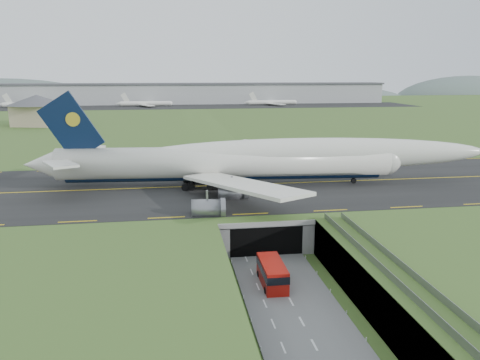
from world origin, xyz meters
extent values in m
plane|color=#3F5823|center=(0.00, 0.00, 0.00)|extent=(900.00, 900.00, 0.00)
cube|color=gray|center=(0.00, 0.00, 3.00)|extent=(800.00, 800.00, 6.00)
cube|color=slate|center=(0.00, -7.50, 0.10)|extent=(12.00, 75.00, 0.20)
cube|color=black|center=(0.00, 33.00, 6.09)|extent=(800.00, 44.00, 0.18)
cube|color=gray|center=(0.00, 19.00, 5.50)|extent=(16.00, 22.00, 1.00)
cube|color=gray|center=(-7.00, 19.00, 3.00)|extent=(2.00, 22.00, 6.00)
cube|color=gray|center=(7.00, 19.00, 3.00)|extent=(2.00, 22.00, 6.00)
cube|color=black|center=(0.00, 14.00, 2.50)|extent=(12.00, 12.00, 5.00)
cube|color=#A8A8A3|center=(0.00, 7.95, 5.60)|extent=(17.00, 0.50, 0.80)
cube|color=#A8A8A3|center=(11.00, -18.50, 5.80)|extent=(3.00, 53.00, 0.50)
cube|color=gray|center=(9.60, -18.50, 6.55)|extent=(0.06, 53.00, 1.00)
cube|color=gray|center=(12.40, -18.50, 6.55)|extent=(0.06, 53.00, 1.00)
cylinder|color=#A8A8A3|center=(11.00, -16.00, 2.80)|extent=(0.90, 0.90, 5.60)
cylinder|color=#A8A8A3|center=(11.00, -4.00, 2.80)|extent=(0.90, 0.90, 5.60)
cylinder|color=silver|center=(-3.72, 32.66, 11.22)|extent=(68.82, 11.36, 6.45)
sphere|color=silver|center=(30.46, 30.20, 11.22)|extent=(6.76, 6.76, 6.32)
cone|color=silver|center=(-40.92, 35.34, 11.22)|extent=(7.48, 6.62, 6.13)
ellipsoid|color=silver|center=(14.74, 31.33, 12.67)|extent=(75.00, 11.29, 6.77)
ellipsoid|color=black|center=(29.46, 30.27, 12.03)|extent=(4.71, 3.14, 2.26)
cylinder|color=black|center=(-3.72, 32.66, 8.70)|extent=(65.14, 7.38, 2.71)
cube|color=silver|center=(-0.55, 48.60, 10.21)|extent=(22.78, 28.96, 2.71)
cube|color=silver|center=(-34.34, 42.45, 12.73)|extent=(9.74, 11.81, 1.03)
cube|color=silver|center=(-2.87, 16.43, 10.21)|extent=(19.53, 30.26, 2.71)
cube|color=silver|center=(-35.43, 27.37, 12.73)|extent=(8.64, 11.98, 1.03)
cube|color=black|center=(-34.38, 34.87, 18.78)|extent=(12.83, 1.52, 14.26)
cylinder|color=yellow|center=(-33.88, 34.83, 20.29)|extent=(2.87, 0.91, 2.82)
cylinder|color=slate|center=(-2.30, 42.16, 7.09)|extent=(5.47, 3.69, 3.33)
cylinder|color=slate|center=(-6.29, 53.06, 7.09)|extent=(5.47, 3.69, 3.33)
cylinder|color=slate|center=(-3.68, 23.06, 7.09)|extent=(5.47, 3.69, 3.33)
cylinder|color=slate|center=(-9.19, 12.84, 7.09)|extent=(5.47, 3.69, 3.33)
cylinder|color=black|center=(23.62, 30.69, 6.73)|extent=(1.14, 0.58, 1.11)
cube|color=black|center=(-8.24, 32.99, 6.89)|extent=(6.54, 7.47, 1.41)
cube|color=#A8120B|center=(-1.35, -2.46, 1.83)|extent=(3.11, 8.16, 3.25)
cube|color=black|center=(-1.35, -2.46, 2.48)|extent=(3.18, 8.27, 1.08)
cube|color=black|center=(-1.35, -2.46, 0.47)|extent=(2.89, 7.62, 0.54)
cylinder|color=black|center=(-2.79, -5.16, 0.60)|extent=(0.39, 0.98, 0.98)
cylinder|color=black|center=(-2.74, 0.27, 0.60)|extent=(0.39, 0.98, 0.98)
cylinder|color=black|center=(0.03, -5.18, 0.60)|extent=(0.39, 0.98, 0.98)
cylinder|color=black|center=(0.08, 0.24, 0.60)|extent=(0.39, 0.98, 0.98)
cube|color=#C4AD8D|center=(-73.36, 159.21, 10.59)|extent=(21.08, 21.08, 9.18)
cone|color=#4C4C51|center=(-73.36, 159.21, 17.48)|extent=(30.91, 30.91, 4.59)
cube|color=#B2B2B2|center=(0.00, 300.00, 13.50)|extent=(300.00, 22.00, 15.00)
cube|color=#4C4C51|center=(0.00, 300.00, 21.00)|extent=(302.00, 24.00, 1.20)
cube|color=black|center=(0.00, 270.00, 6.14)|extent=(320.00, 50.00, 0.08)
cylinder|color=silver|center=(-108.78, 275.00, 8.18)|extent=(34.00, 3.20, 3.20)
cylinder|color=silver|center=(-31.42, 275.00, 8.18)|extent=(34.00, 3.20, 3.20)
cylinder|color=silver|center=(58.91, 275.00, 8.18)|extent=(34.00, 3.20, 3.20)
ellipsoid|color=slate|center=(-180.00, 430.00, -4.00)|extent=(220.00, 77.00, 56.00)
ellipsoid|color=slate|center=(120.00, 430.00, -4.00)|extent=(260.00, 91.00, 44.00)
ellipsoid|color=slate|center=(320.00, 430.00, -4.00)|extent=(180.00, 63.00, 60.00)
camera|label=1|loc=(-14.82, -62.15, 29.35)|focal=35.00mm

